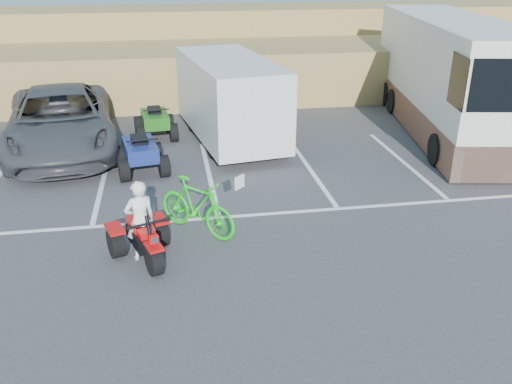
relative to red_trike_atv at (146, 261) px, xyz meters
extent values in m
plane|color=#37373A|center=(1.54, -0.82, 0.00)|extent=(100.00, 100.00, 0.00)
cube|color=white|center=(-1.16, 4.18, 0.00)|extent=(0.12, 5.00, 0.01)
cube|color=white|center=(1.54, 4.18, 0.00)|extent=(0.12, 5.00, 0.01)
cube|color=white|center=(4.24, 4.18, 0.00)|extent=(0.12, 5.00, 0.01)
cube|color=white|center=(6.94, 4.18, 0.00)|extent=(0.12, 5.00, 0.01)
cube|color=white|center=(9.64, 4.18, 0.00)|extent=(0.12, 5.00, 0.01)
cube|color=white|center=(1.54, 1.58, 0.00)|extent=(28.00, 0.12, 0.01)
cube|color=olive|center=(1.54, 13.18, 1.00)|extent=(40.00, 6.00, 2.00)
cube|color=olive|center=(1.54, 16.68, 2.00)|extent=(40.00, 4.00, 2.20)
imported|color=white|center=(-0.05, 0.14, 0.78)|extent=(0.66, 0.54, 1.56)
imported|color=#14BF19|center=(1.03, 0.99, 0.59)|extent=(1.77, 1.80, 1.18)
imported|color=#404246|center=(-2.50, 6.84, 0.88)|extent=(3.77, 6.67, 1.76)
cube|color=silver|center=(2.44, 6.89, 1.38)|extent=(2.95, 5.60, 2.22)
cylinder|color=black|center=(2.44, 6.89, 0.31)|extent=(2.03, 0.92, 0.62)
cube|color=silver|center=(9.44, 6.98, 1.78)|extent=(4.04, 9.87, 3.45)
cube|color=brown|center=(9.44, 6.98, 0.53)|extent=(4.08, 9.88, 0.96)
camera|label=1|loc=(0.59, -9.01, 5.28)|focal=38.00mm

